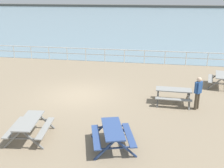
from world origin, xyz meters
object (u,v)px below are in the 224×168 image
(picnic_table_mid_centre, at_px, (29,124))
(picnic_table_far_left, at_px, (113,133))
(visitor, at_px, (198,91))
(picnic_table_near_right, at_px, (173,93))
(picnic_table_near_left, at_px, (221,78))

(picnic_table_mid_centre, distance_m, picnic_table_far_left, 3.34)
(picnic_table_mid_centre, height_order, picnic_table_far_left, same)
(visitor, bearing_deg, picnic_table_mid_centre, 71.03)
(picnic_table_near_right, distance_m, visitor, 1.31)
(picnic_table_near_right, bearing_deg, picnic_table_near_left, 47.18)
(picnic_table_near_right, relative_size, picnic_table_mid_centre, 0.93)
(picnic_table_near_right, relative_size, picnic_table_far_left, 0.85)
(picnic_table_near_left, relative_size, picnic_table_far_left, 0.94)
(picnic_table_mid_centre, relative_size, picnic_table_far_left, 0.91)
(picnic_table_mid_centre, bearing_deg, picnic_table_far_left, -97.56)
(picnic_table_far_left, bearing_deg, visitor, -58.00)
(picnic_table_near_left, xyz_separation_m, picnic_table_near_right, (-3.00, -3.12, 0.00))
(picnic_table_far_left, xyz_separation_m, visitor, (3.52, 4.05, 0.36))
(picnic_table_far_left, relative_size, visitor, 1.30)
(picnic_table_mid_centre, xyz_separation_m, picnic_table_far_left, (3.34, -0.06, 0.00))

